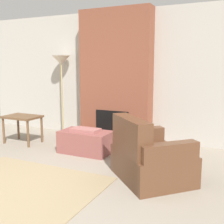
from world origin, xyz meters
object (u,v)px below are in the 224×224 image
object	(u,v)px
armchair	(147,160)
side_table	(22,120)
ottoman	(86,141)
floor_lamp_left	(61,64)

from	to	relation	value
armchair	side_table	size ratio (longest dim) A/B	1.86
ottoman	armchair	distance (m)	1.50
ottoman	floor_lamp_left	xyz separation A→B (m)	(-1.17, 0.99, 1.33)
side_table	floor_lamp_left	xyz separation A→B (m)	(0.26, 0.97, 1.07)
ottoman	floor_lamp_left	bearing A→B (deg)	139.82
side_table	floor_lamp_left	world-z (taller)	floor_lamp_left
side_table	armchair	bearing A→B (deg)	-13.79
floor_lamp_left	armchair	bearing A→B (deg)	-33.33
armchair	floor_lamp_left	size ratio (longest dim) A/B	0.75
armchair	side_table	bearing A→B (deg)	31.17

